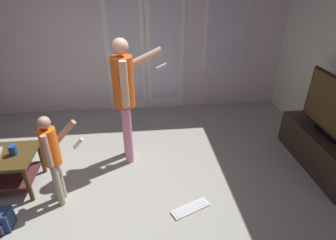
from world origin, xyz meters
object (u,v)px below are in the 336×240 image
(cup_near_edge, at_px, (13,150))
(flat_screen_tv, at_px, (335,109))
(loose_keyboard, at_px, (191,208))
(tv_stand, at_px, (321,151))
(person_child, at_px, (53,154))
(person_adult, at_px, (125,92))

(cup_near_edge, bearing_deg, flat_screen_tv, -0.05)
(flat_screen_tv, distance_m, loose_keyboard, 2.09)
(tv_stand, bearing_deg, cup_near_edge, 179.89)
(tv_stand, relative_size, flat_screen_tv, 1.28)
(cup_near_edge, bearing_deg, person_child, -28.80)
(person_adult, height_order, cup_near_edge, person_adult)
(person_child, distance_m, loose_keyboard, 1.58)
(flat_screen_tv, relative_size, person_adult, 0.67)
(flat_screen_tv, bearing_deg, tv_stand, -65.00)
(tv_stand, bearing_deg, flat_screen_tv, 115.00)
(person_adult, bearing_deg, loose_keyboard, -57.00)
(cup_near_edge, bearing_deg, person_adult, 19.22)
(person_adult, bearing_deg, person_child, -135.35)
(person_adult, height_order, person_child, person_adult)
(tv_stand, xyz_separation_m, cup_near_edge, (-3.77, 0.01, 0.29))
(flat_screen_tv, bearing_deg, loose_keyboard, -162.38)
(person_adult, height_order, loose_keyboard, person_adult)
(person_child, bearing_deg, flat_screen_tv, 5.09)
(tv_stand, relative_size, cup_near_edge, 11.95)
(tv_stand, height_order, person_child, person_child)
(flat_screen_tv, height_order, person_child, flat_screen_tv)
(flat_screen_tv, height_order, person_adult, person_adult)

